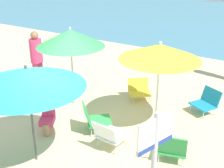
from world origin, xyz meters
TOP-DOWN VIEW (x-y plane):
  - ground_plane at (0.00, 0.00)m, footprint 40.00×40.00m
  - umbrella_teal at (0.13, -0.80)m, footprint 1.96×1.96m
  - umbrella_green at (-0.74, 1.36)m, footprint 1.62×1.62m
  - umbrella_yellow at (1.45, 1.52)m, footprint 1.69×1.69m
  - beach_chair_a at (2.23, 2.68)m, footprint 0.72×0.72m
  - beach_chair_b at (0.46, 0.56)m, footprint 0.78×0.78m
  - beach_chair_c at (0.53, 2.49)m, footprint 0.73×0.73m
  - beach_chair_d at (-1.69, 0.35)m, footprint 0.75×0.75m
  - beach_chair_e at (2.25, 0.45)m, footprint 0.66×0.69m
  - beach_chair_f at (1.09, 0.20)m, footprint 0.56×0.63m
  - person_b at (-2.19, 1.60)m, footprint 0.34×0.34m
  - person_c at (-0.43, 0.14)m, footprint 0.46×0.53m
  - warning_sign at (2.69, -1.37)m, footprint 0.19×0.52m

SIDE VIEW (x-z plane):
  - ground_plane at x=0.00m, z-range 0.00..0.00m
  - beach_chair_c at x=0.53m, z-range 0.00..0.54m
  - beach_chair_d at x=-1.69m, z-range 0.01..0.56m
  - beach_chair_a at x=2.23m, z-range 0.00..0.59m
  - beach_chair_e at x=2.25m, z-range -0.01..0.64m
  - beach_chair_b at x=0.46m, z-range 0.00..0.64m
  - beach_chair_f at x=1.09m, z-range 0.01..0.65m
  - person_c at x=-0.43m, z-range 0.01..1.04m
  - person_b at x=-2.19m, z-range 0.00..1.64m
  - warning_sign at x=2.69m, z-range 0.32..2.31m
  - umbrella_teal at x=0.13m, z-range 0.70..2.55m
  - umbrella_yellow at x=1.45m, z-range 0.73..2.64m
  - umbrella_green at x=-0.74m, z-range 0.72..2.69m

